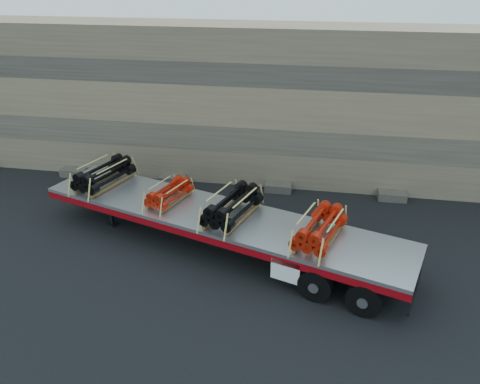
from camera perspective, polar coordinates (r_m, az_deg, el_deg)
The scene contains 7 objects.
ground at distance 17.62m, azimuth -3.37°, elevation -5.95°, with size 120.00×120.00×0.00m, color black.
rock_wall at distance 22.09m, azimuth 0.23°, elevation 10.79°, with size 44.00×3.00×7.00m, color #7A6B54.
trailer at distance 16.91m, azimuth -2.80°, elevation -4.69°, with size 13.82×2.66×1.38m, color #B8BBC1, non-canonical shape.
bundle_front at distance 19.28m, azimuth -16.25°, elevation 2.03°, with size 1.22×2.44×0.86m, color black, non-canonical shape.
bundle_midfront at distance 17.43m, azimuth -8.63°, elevation -0.16°, with size 0.94×1.88×0.67m, color #B31A09, non-canonical shape.
bundle_midrear at distance 16.09m, azimuth -0.97°, elevation -1.77°, with size 1.23×2.46×0.87m, color black, non-canonical shape.
bundle_rear at distance 15.03m, azimuth 9.68°, elevation -4.43°, with size 1.17×2.34×0.83m, color #B31A09, non-canonical shape.
Camera 1 is at (3.57, -14.51, 9.35)m, focal length 35.00 mm.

